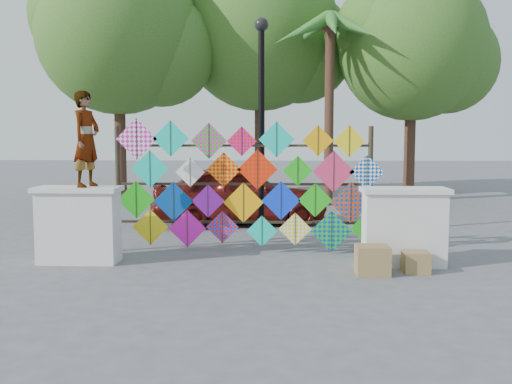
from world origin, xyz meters
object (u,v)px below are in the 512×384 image
sedan (239,194)px  lamppost (261,108)px  vendor_woman (86,139)px  kite_rack (247,187)px

sedan → lamppost: (0.60, -2.11, 1.97)m
vendor_woman → sedan: vendor_woman is taller
kite_rack → sedan: (-0.37, 3.38, -0.49)m
vendor_woman → lamppost: 3.64m
sedan → lamppost: bearing=-176.4°
lamppost → sedan: bearing=105.8°
kite_rack → vendor_woman: 2.90m
kite_rack → vendor_woman: (-2.61, -0.93, 0.86)m
kite_rack → lamppost: bearing=80.0°
vendor_woman → sedan: size_ratio=0.38×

